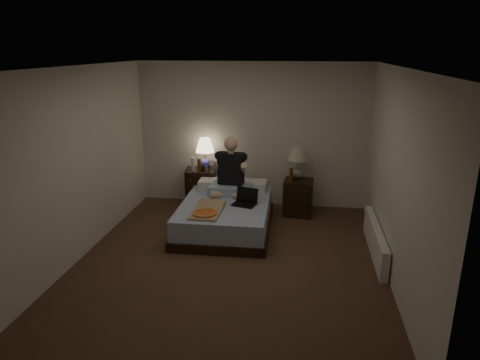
% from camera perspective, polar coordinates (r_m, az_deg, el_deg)
% --- Properties ---
extents(floor, '(4.00, 4.50, 0.00)m').
position_cam_1_polar(floor, '(5.79, -1.36, -10.71)').
color(floor, brown).
rests_on(floor, ground).
extents(ceiling, '(4.00, 4.50, 0.00)m').
position_cam_1_polar(ceiling, '(5.12, -1.56, 14.84)').
color(ceiling, white).
rests_on(ceiling, ground).
extents(wall_back, '(4.00, 0.00, 2.50)m').
position_cam_1_polar(wall_back, '(7.48, 1.56, 5.97)').
color(wall_back, silver).
rests_on(wall_back, ground).
extents(wall_front, '(4.00, 0.00, 2.50)m').
position_cam_1_polar(wall_front, '(3.27, -8.40, -9.57)').
color(wall_front, silver).
rests_on(wall_front, ground).
extents(wall_left, '(0.00, 4.50, 2.50)m').
position_cam_1_polar(wall_left, '(5.99, -20.65, 1.97)').
color(wall_left, silver).
rests_on(wall_left, ground).
extents(wall_right, '(0.00, 4.50, 2.50)m').
position_cam_1_polar(wall_right, '(5.36, 20.12, 0.30)').
color(wall_right, silver).
rests_on(wall_right, ground).
extents(bed, '(1.36, 1.79, 0.44)m').
position_cam_1_polar(bed, '(6.64, -1.98, -4.81)').
color(bed, '#526DA5').
rests_on(bed, floor).
extents(nightstand_left, '(0.56, 0.52, 0.66)m').
position_cam_1_polar(nightstand_left, '(7.66, -5.23, -0.96)').
color(nightstand_left, black).
rests_on(nightstand_left, floor).
extents(nightstand_right, '(0.50, 0.46, 0.61)m').
position_cam_1_polar(nightstand_right, '(7.26, 7.75, -2.31)').
color(nightstand_right, black).
rests_on(nightstand_right, floor).
extents(lamp_left, '(0.34, 0.34, 0.56)m').
position_cam_1_polar(lamp_left, '(7.47, -4.68, 3.46)').
color(lamp_left, navy).
rests_on(lamp_left, nightstand_left).
extents(lamp_right, '(0.35, 0.35, 0.56)m').
position_cam_1_polar(lamp_right, '(7.17, 7.69, 2.33)').
color(lamp_right, gray).
rests_on(lamp_right, nightstand_right).
extents(water_bottle, '(0.07, 0.07, 0.25)m').
position_cam_1_polar(water_bottle, '(7.42, -6.24, 2.08)').
color(water_bottle, white).
rests_on(water_bottle, nightstand_left).
extents(soda_can, '(0.07, 0.07, 0.10)m').
position_cam_1_polar(soda_can, '(7.40, -4.50, 1.51)').
color(soda_can, '#9E9E99').
rests_on(soda_can, nightstand_left).
extents(beer_bottle_left, '(0.06, 0.06, 0.23)m').
position_cam_1_polar(beer_bottle_left, '(7.39, -5.45, 1.97)').
color(beer_bottle_left, '#63360E').
rests_on(beer_bottle_left, nightstand_left).
extents(beer_bottle_right, '(0.06, 0.06, 0.23)m').
position_cam_1_polar(beer_bottle_right, '(7.03, 6.83, 0.67)').
color(beer_bottle_right, '#50270B').
rests_on(beer_bottle_right, nightstand_right).
extents(person, '(0.70, 0.57, 0.93)m').
position_cam_1_polar(person, '(6.80, -1.32, 1.82)').
color(person, black).
rests_on(person, bed).
extents(laptop, '(0.40, 0.36, 0.24)m').
position_cam_1_polar(laptop, '(6.42, 0.56, -2.36)').
color(laptop, black).
rests_on(laptop, bed).
extents(pizza_box, '(0.40, 0.76, 0.08)m').
position_cam_1_polar(pizza_box, '(6.05, -4.73, -4.49)').
color(pizza_box, tan).
rests_on(pizza_box, bed).
extents(radiator, '(0.10, 1.60, 0.40)m').
position_cam_1_polar(radiator, '(6.17, 17.60, -7.66)').
color(radiator, white).
rests_on(radiator, floor).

